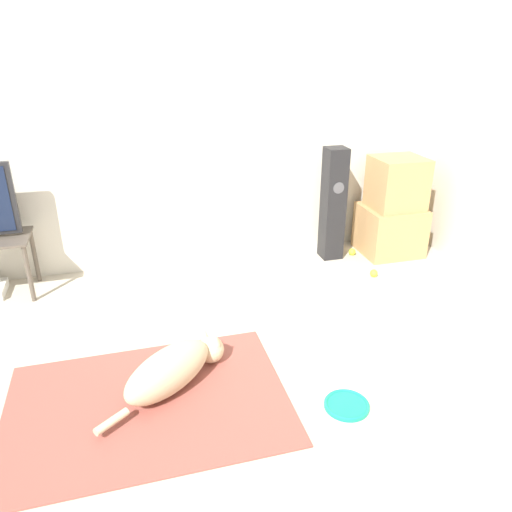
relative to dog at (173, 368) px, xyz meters
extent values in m
plane|color=#BCB29E|center=(0.13, -0.27, -0.14)|extent=(12.00, 12.00, 0.00)
cube|color=beige|center=(0.13, 1.83, 1.13)|extent=(8.00, 0.06, 2.55)
cube|color=#934C42|center=(-0.17, -0.10, -0.14)|extent=(1.57, 1.11, 0.01)
ellipsoid|color=beige|center=(-0.03, -0.02, 0.01)|extent=(0.64, 0.56, 0.27)
sphere|color=beige|center=(0.25, 0.19, -0.04)|extent=(0.17, 0.17, 0.17)
cone|color=beige|center=(0.23, 0.23, 0.05)|extent=(0.05, 0.05, 0.08)
cone|color=beige|center=(0.29, 0.15, 0.05)|extent=(0.05, 0.05, 0.08)
cylinder|color=beige|center=(-0.36, -0.27, -0.07)|extent=(0.19, 0.16, 0.04)
cylinder|color=#199E7A|center=(0.91, -0.42, -0.13)|extent=(0.26, 0.26, 0.02)
torus|color=#199E7A|center=(0.91, -0.42, -0.13)|extent=(0.26, 0.26, 0.02)
cube|color=tan|center=(2.22, 1.48, 0.08)|extent=(0.53, 0.50, 0.45)
cube|color=tan|center=(2.23, 1.46, 0.54)|extent=(0.44, 0.41, 0.46)
cube|color=black|center=(1.64, 1.53, 0.37)|extent=(0.18, 0.18, 1.02)
cylinder|color=#4C4C51|center=(1.64, 1.43, 0.55)|extent=(0.10, 0.00, 0.10)
cylinder|color=brown|center=(-0.94, 1.36, 0.09)|extent=(0.04, 0.04, 0.47)
cylinder|color=brown|center=(-0.94, 1.72, 0.09)|extent=(0.04, 0.04, 0.47)
sphere|color=#C6E033|center=(1.84, 1.02, -0.11)|extent=(0.07, 0.07, 0.07)
sphere|color=#C6E033|center=(1.86, 1.49, -0.11)|extent=(0.07, 0.07, 0.07)
camera|label=1|loc=(-0.17, -2.42, 1.79)|focal=35.00mm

